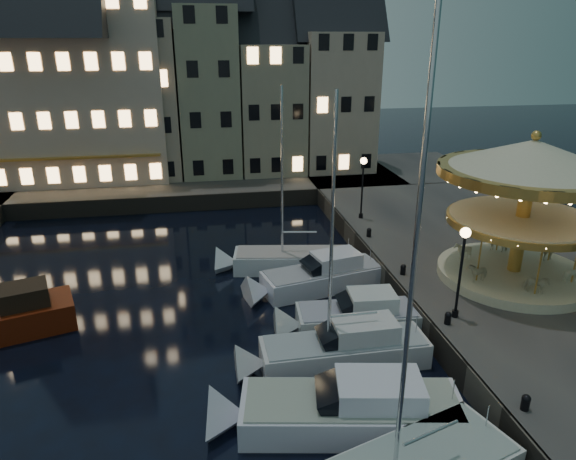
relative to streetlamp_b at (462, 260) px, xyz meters
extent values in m
plane|color=black|center=(-7.20, -1.00, -4.02)|extent=(160.00, 160.00, 0.00)
cube|color=#474442|center=(6.80, 5.00, -3.37)|extent=(16.00, 56.00, 1.30)
cube|color=#474442|center=(-15.20, 27.00, -3.37)|extent=(44.00, 12.00, 1.30)
cube|color=#47423A|center=(-1.20, 5.00, -3.37)|extent=(0.15, 44.00, 1.30)
cube|color=#47423A|center=(-13.20, 21.00, -3.37)|extent=(48.00, 0.15, 1.30)
cylinder|color=black|center=(0.00, 0.00, -2.57)|extent=(0.28, 0.28, 0.30)
cylinder|color=black|center=(0.00, 0.00, -0.82)|extent=(0.12, 0.12, 3.80)
sphere|color=#FFD18C|center=(0.00, 0.00, 1.23)|extent=(0.44, 0.44, 0.44)
cylinder|color=black|center=(0.00, 13.50, -2.57)|extent=(0.28, 0.28, 0.30)
cylinder|color=black|center=(0.00, 13.50, -0.82)|extent=(0.12, 0.12, 3.80)
sphere|color=#FFD18C|center=(0.00, 13.50, 1.23)|extent=(0.44, 0.44, 0.44)
cylinder|color=black|center=(11.30, 7.00, -2.57)|extent=(0.28, 0.28, 0.30)
cylinder|color=black|center=(-0.60, -6.00, -2.52)|extent=(0.28, 0.28, 0.40)
sphere|color=black|center=(-0.60, -6.00, -2.30)|extent=(0.30, 0.30, 0.30)
cylinder|color=black|center=(-0.60, -0.50, -2.52)|extent=(0.28, 0.28, 0.40)
sphere|color=black|center=(-0.60, -0.50, -2.30)|extent=(0.30, 0.30, 0.30)
cylinder|color=black|center=(-0.60, 4.50, -2.52)|extent=(0.28, 0.28, 0.40)
sphere|color=black|center=(-0.60, 4.50, -2.30)|extent=(0.30, 0.30, 0.30)
cylinder|color=black|center=(-0.60, 10.00, -2.52)|extent=(0.28, 0.28, 0.40)
sphere|color=black|center=(-0.60, 10.00, -2.30)|extent=(0.30, 0.30, 0.30)
cube|color=slate|center=(-26.70, 29.00, 2.78)|extent=(5.00, 8.00, 11.00)
cube|color=gray|center=(-21.25, 29.00, 3.28)|extent=(5.60, 8.00, 12.00)
cube|color=tan|center=(-15.20, 29.00, 3.78)|extent=(6.20, 8.00, 13.00)
cube|color=gray|center=(-9.45, 29.00, 4.28)|extent=(5.00, 8.00, 14.00)
cube|color=gray|center=(-4.00, 29.00, 2.78)|extent=(5.60, 8.00, 11.00)
cube|color=tan|center=(2.05, 29.00, 3.28)|extent=(6.20, 8.00, 12.00)
cube|color=beige|center=(-21.20, 29.00, 4.78)|extent=(16.00, 9.00, 15.00)
cylinder|color=silver|center=(-5.67, -7.50, 2.94)|extent=(0.14, 0.14, 11.71)
cube|color=silver|center=(-5.99, -4.33, -3.57)|extent=(7.99, 3.88, 1.30)
cube|color=gray|center=(-5.99, -4.33, -2.90)|extent=(7.57, 3.61, 0.10)
cube|color=silver|center=(-5.09, -4.50, -2.47)|extent=(3.20, 2.40, 0.80)
cube|color=black|center=(-6.60, -4.22, -2.57)|extent=(1.57, 1.99, 0.98)
cube|color=silver|center=(-5.21, -0.74, -3.57)|extent=(6.90, 2.07, 1.30)
cube|color=#89929C|center=(-5.21, -0.74, -2.90)|extent=(6.55, 1.91, 0.10)
cube|color=silver|center=(-4.39, -0.73, -2.47)|extent=(2.63, 1.54, 0.80)
cube|color=black|center=(-5.76, -0.74, -2.57)|extent=(1.18, 1.43, 0.94)
cylinder|color=silver|center=(-5.90, -0.74, 1.72)|extent=(0.14, 0.14, 9.27)
cube|color=silver|center=(-3.92, 1.68, -3.57)|extent=(5.63, 2.50, 1.30)
cube|color=gray|center=(-3.92, 1.68, -2.90)|extent=(5.34, 2.31, 0.10)
cube|color=silver|center=(-3.26, 1.63, -2.47)|extent=(2.19, 1.72, 0.80)
cube|color=black|center=(-4.35, 1.71, -2.57)|extent=(1.08, 1.54, 0.85)
cube|color=silver|center=(-4.43, 6.21, -3.57)|extent=(6.85, 3.54, 1.30)
cube|color=gray|center=(-4.43, 6.21, -2.90)|extent=(6.49, 3.30, 0.10)
cube|color=silver|center=(-3.67, 6.38, -2.47)|extent=(2.78, 2.13, 0.80)
cube|color=black|center=(-4.94, 6.09, -2.57)|extent=(1.42, 1.73, 0.91)
cube|color=silver|center=(-5.50, 8.83, -3.57)|extent=(7.23, 3.17, 1.30)
cube|color=gray|center=(-5.50, 8.83, -2.90)|extent=(6.86, 2.95, 0.10)
cylinder|color=silver|center=(-6.19, 8.95, 1.79)|extent=(0.14, 0.14, 9.41)
cube|color=black|center=(-18.92, 4.54, -2.27)|extent=(2.45, 2.20, 0.93)
cylinder|color=beige|center=(4.74, 3.10, -2.48)|extent=(7.46, 7.46, 0.47)
cylinder|color=gold|center=(4.74, 3.10, 0.64)|extent=(0.65, 0.65, 5.78)
cylinder|color=beige|center=(4.74, 3.10, 0.55)|extent=(6.90, 6.90, 0.17)
cylinder|color=gold|center=(4.74, 3.10, 0.38)|extent=(7.16, 7.16, 0.33)
cone|color=beige|center=(4.74, 3.10, 3.62)|extent=(8.57, 8.57, 1.49)
cylinder|color=gold|center=(4.74, 3.10, 2.83)|extent=(8.57, 8.57, 0.47)
sphere|color=gold|center=(4.74, 3.10, 4.55)|extent=(0.47, 0.47, 0.47)
imported|color=beige|center=(7.23, 3.87, -1.78)|extent=(1.56, 1.13, 0.93)
camera|label=1|loc=(-10.69, -18.18, 8.73)|focal=32.00mm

